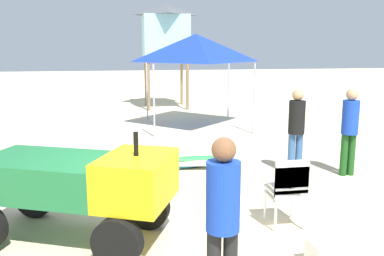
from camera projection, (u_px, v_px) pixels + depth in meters
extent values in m
plane|color=beige|center=(152.00, 246.00, 5.41)|extent=(80.00, 80.00, 0.00)
cube|color=#1E6B38|center=(51.00, 176.00, 5.52)|extent=(2.09, 1.72, 0.50)
cube|color=yellow|center=(137.00, 179.00, 5.24)|extent=(1.17, 1.33, 0.60)
cylinder|color=black|center=(136.00, 144.00, 5.16)|extent=(0.08, 0.08, 0.30)
cylinder|color=black|center=(149.00, 208.00, 5.89)|extent=(0.62, 0.40, 0.60)
cylinder|color=black|center=(117.00, 243.00, 4.84)|extent=(0.62, 0.40, 0.60)
cylinder|color=black|center=(35.00, 197.00, 6.30)|extent=(0.62, 0.40, 0.60)
cube|color=silver|center=(285.00, 196.00, 5.97)|extent=(0.48, 0.48, 0.04)
cube|color=silver|center=(292.00, 187.00, 5.72)|extent=(0.48, 0.04, 0.40)
cube|color=silver|center=(285.00, 190.00, 5.95)|extent=(0.48, 0.48, 0.04)
cube|color=silver|center=(292.00, 181.00, 5.70)|extent=(0.48, 0.04, 0.40)
cube|color=silver|center=(285.00, 184.00, 5.94)|extent=(0.48, 0.48, 0.04)
cube|color=silver|center=(292.00, 175.00, 5.69)|extent=(0.48, 0.04, 0.40)
cylinder|color=silver|center=(292.00, 205.00, 6.25)|extent=(0.04, 0.04, 0.42)
cylinder|color=silver|center=(265.00, 206.00, 6.18)|extent=(0.04, 0.04, 0.42)
cylinder|color=silver|center=(304.00, 216.00, 5.85)|extent=(0.04, 0.04, 0.42)
cylinder|color=silver|center=(275.00, 218.00, 5.78)|extent=(0.04, 0.04, 0.42)
ellipsoid|color=#268CCC|center=(186.00, 166.00, 8.89)|extent=(2.58, 0.84, 0.08)
ellipsoid|color=white|center=(183.00, 164.00, 8.73)|extent=(2.54, 0.61, 0.08)
ellipsoid|color=green|center=(184.00, 159.00, 8.83)|extent=(1.98, 0.32, 0.08)
cylinder|color=#194C19|center=(344.00, 155.00, 8.29)|extent=(0.14, 0.14, 0.84)
cylinder|color=#194C19|center=(351.00, 154.00, 8.32)|extent=(0.14, 0.14, 0.84)
cylinder|color=#193FB2|center=(350.00, 117.00, 8.16)|extent=(0.32, 0.32, 0.66)
sphere|color=tan|center=(352.00, 95.00, 8.08)|extent=(0.23, 0.23, 0.23)
cylinder|color=#193FB2|center=(223.00, 196.00, 3.87)|extent=(0.32, 0.32, 0.66)
sphere|color=brown|center=(224.00, 150.00, 3.78)|extent=(0.23, 0.23, 0.23)
cylinder|color=#33598C|center=(291.00, 154.00, 8.39)|extent=(0.14, 0.14, 0.83)
cylinder|color=#33598C|center=(299.00, 154.00, 8.42)|extent=(0.14, 0.14, 0.83)
cylinder|color=black|center=(297.00, 117.00, 8.26)|extent=(0.32, 0.32, 0.66)
sphere|color=tan|center=(298.00, 95.00, 8.18)|extent=(0.22, 0.22, 0.22)
cylinder|color=#B2B2B7|center=(154.00, 101.00, 11.72)|extent=(0.05, 0.05, 2.06)
cylinder|color=#B2B2B7|center=(254.00, 99.00, 12.21)|extent=(0.05, 0.05, 2.06)
cylinder|color=#B2B2B7|center=(147.00, 90.00, 14.53)|extent=(0.05, 0.05, 2.06)
cylinder|color=#B2B2B7|center=(228.00, 89.00, 15.02)|extent=(0.05, 0.05, 2.06)
pyramid|color=#1938BF|center=(196.00, 48.00, 13.09)|extent=(2.91, 2.91, 0.86)
cylinder|color=olive|center=(149.00, 86.00, 16.57)|extent=(0.12, 0.12, 1.96)
cylinder|color=olive|center=(187.00, 85.00, 16.83)|extent=(0.12, 0.12, 1.96)
cylinder|color=olive|center=(146.00, 83.00, 18.08)|extent=(0.12, 0.12, 1.96)
cylinder|color=olive|center=(182.00, 82.00, 18.34)|extent=(0.12, 0.12, 1.96)
cube|color=#A1E8EC|center=(165.00, 38.00, 17.10)|extent=(1.80, 1.80, 1.80)
pyramid|color=#4C5156|center=(165.00, 9.00, 16.88)|extent=(1.98, 1.98, 0.45)
cube|color=white|center=(330.00, 255.00, 4.84)|extent=(0.48, 0.37, 0.33)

